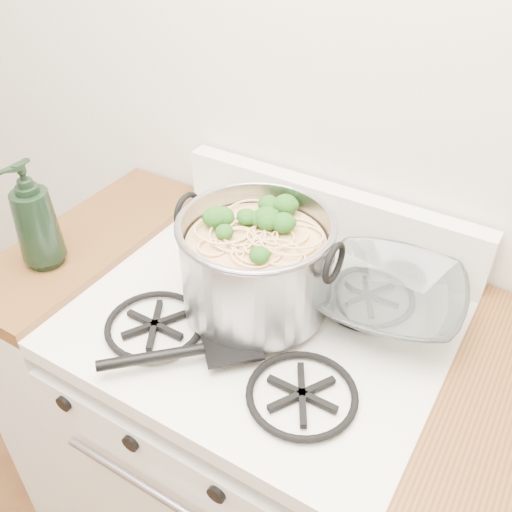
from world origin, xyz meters
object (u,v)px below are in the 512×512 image
Objects in this scene: spatula at (232,344)px; bottle at (34,215)px; glass_bowl at (388,304)px; stock_pot at (256,265)px; gas_range at (261,446)px.

bottle is (-0.52, 0.01, 0.11)m from spatula.
glass_bowl is 0.47× the size of bottle.
glass_bowl is 0.78m from bottle.
bottle is at bearing -164.88° from stock_pot.
glass_bowl reaches higher than spatula.
stock_pot is 2.85× the size of glass_bowl.
gas_range is at bearing -26.96° from stock_pot.
spatula is 0.34m from glass_bowl.
bottle reaches higher than gas_range.
stock_pot reaches higher than spatula.
gas_range is 0.81m from bottle.
spatula is at bearing 3.22° from bottle.
glass_bowl reaches higher than gas_range.
glass_bowl is at bearing 30.50° from gas_range.
bottle is (-0.73, -0.25, 0.11)m from glass_bowl.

